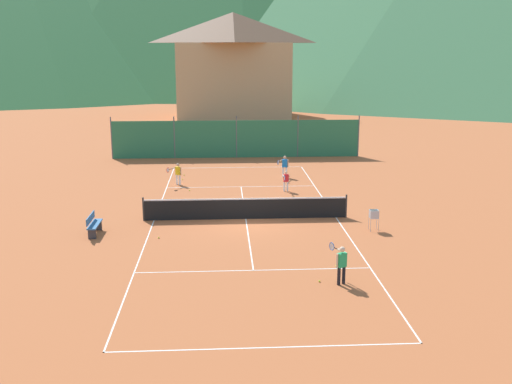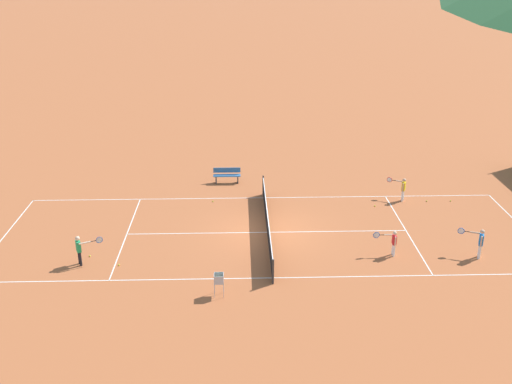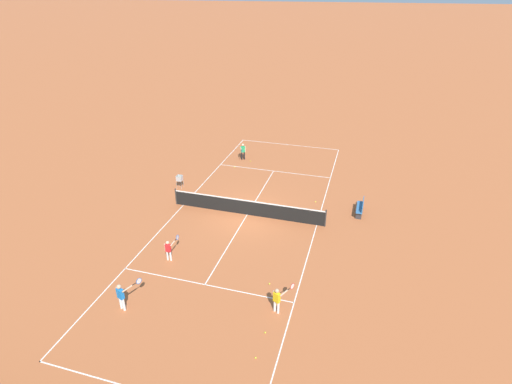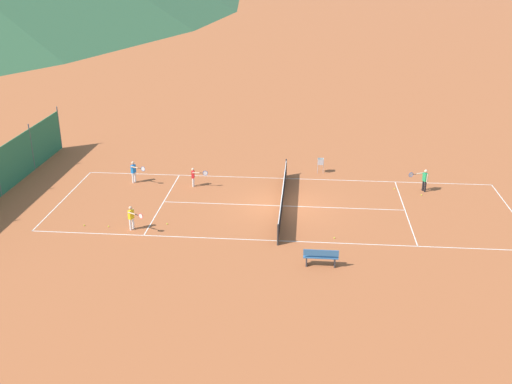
{
  "view_description": "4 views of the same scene",
  "coord_description": "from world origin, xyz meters",
  "px_view_note": "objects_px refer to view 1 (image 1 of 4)",
  "views": [
    {
      "loc": [
        -1.04,
        -25.86,
        7.51
      ],
      "look_at": [
        0.52,
        1.09,
        0.98
      ],
      "focal_mm": 42.0,
      "sensor_mm": 36.0,
      "label": 1
    },
    {
      "loc": [
        24.63,
        -1.27,
        12.02
      ],
      "look_at": [
        -1.67,
        -0.47,
        1.32
      ],
      "focal_mm": 42.0,
      "sensor_mm": 36.0,
      "label": 2
    },
    {
      "loc": [
        -6.14,
        19.19,
        12.07
      ],
      "look_at": [
        -0.18,
        -1.22,
        0.92
      ],
      "focal_mm": 28.0,
      "sensor_mm": 36.0,
      "label": 3
    },
    {
      "loc": [
        -29.08,
        -1.16,
        12.63
      ],
      "look_at": [
        0.05,
        1.41,
        0.73
      ],
      "focal_mm": 42.0,
      "sensor_mm": 36.0,
      "label": 4
    }
  ],
  "objects_px": {
    "tennis_ball_mid_court": "(159,238)",
    "ball_hopper": "(374,216)",
    "tennis_ball_service_box": "(190,190)",
    "tennis_ball_by_net_left": "(182,179)",
    "player_far_baseline": "(178,172)",
    "alpine_chalet": "(233,63)",
    "tennis_ball_by_net_right": "(336,266)",
    "tennis_net": "(246,208)",
    "tennis_ball_alley_left": "(319,281)",
    "player_near_baseline": "(341,262)",
    "courtside_bench": "(94,224)",
    "player_far_service": "(286,179)",
    "player_near_service": "(284,165)",
    "tennis_ball_alley_right": "(184,175)"
  },
  "relations": [
    {
      "from": "ball_hopper",
      "to": "player_near_baseline",
      "type": "bearing_deg",
      "value": -113.91
    },
    {
      "from": "player_near_baseline",
      "to": "ball_hopper",
      "type": "distance_m",
      "value": 6.24
    },
    {
      "from": "player_far_baseline",
      "to": "courtside_bench",
      "type": "xyz_separation_m",
      "value": [
        -2.82,
        -9.03,
        -0.26
      ]
    },
    {
      "from": "tennis_net",
      "to": "courtside_bench",
      "type": "height_order",
      "value": "tennis_net"
    },
    {
      "from": "player_near_service",
      "to": "alpine_chalet",
      "type": "bearing_deg",
      "value": 94.05
    },
    {
      "from": "player_far_baseline",
      "to": "tennis_ball_alley_left",
      "type": "bearing_deg",
      "value": -69.0
    },
    {
      "from": "tennis_ball_service_box",
      "to": "tennis_net",
      "type": "bearing_deg",
      "value": -63.31
    },
    {
      "from": "player_near_baseline",
      "to": "tennis_ball_mid_court",
      "type": "height_order",
      "value": "player_near_baseline"
    },
    {
      "from": "player_far_service",
      "to": "tennis_ball_mid_court",
      "type": "xyz_separation_m",
      "value": [
        -6.0,
        -7.78,
        -0.62
      ]
    },
    {
      "from": "player_far_baseline",
      "to": "tennis_ball_alley_left",
      "type": "distance_m",
      "value": 15.75
    },
    {
      "from": "tennis_ball_service_box",
      "to": "tennis_ball_alley_right",
      "type": "bearing_deg",
      "value": 97.46
    },
    {
      "from": "tennis_net",
      "to": "tennis_ball_by_net_right",
      "type": "xyz_separation_m",
      "value": [
        2.93,
        -6.22,
        -0.47
      ]
    },
    {
      "from": "player_near_baseline",
      "to": "ball_hopper",
      "type": "xyz_separation_m",
      "value": [
        2.53,
        5.71,
        -0.09
      ]
    },
    {
      "from": "player_near_service",
      "to": "tennis_ball_alley_left",
      "type": "xyz_separation_m",
      "value": [
        -0.55,
        -16.32,
        -0.72
      ]
    },
    {
      "from": "tennis_ball_by_net_right",
      "to": "courtside_bench",
      "type": "xyz_separation_m",
      "value": [
        -9.27,
        4.29,
        0.42
      ]
    },
    {
      "from": "tennis_ball_service_box",
      "to": "ball_hopper",
      "type": "bearing_deg",
      "value": -43.29
    },
    {
      "from": "tennis_ball_service_box",
      "to": "player_far_baseline",
      "type": "bearing_deg",
      "value": 115.48
    },
    {
      "from": "player_near_service",
      "to": "tennis_ball_mid_court",
      "type": "height_order",
      "value": "player_near_service"
    },
    {
      "from": "tennis_ball_by_net_right",
      "to": "courtside_bench",
      "type": "bearing_deg",
      "value": 155.16
    },
    {
      "from": "tennis_ball_service_box",
      "to": "courtside_bench",
      "type": "distance_m",
      "value": 8.3
    },
    {
      "from": "player_near_baseline",
      "to": "tennis_ball_by_net_right",
      "type": "height_order",
      "value": "player_near_baseline"
    },
    {
      "from": "player_far_baseline",
      "to": "tennis_ball_service_box",
      "type": "height_order",
      "value": "player_far_baseline"
    },
    {
      "from": "ball_hopper",
      "to": "alpine_chalet",
      "type": "distance_m",
      "value": 43.76
    },
    {
      "from": "tennis_ball_mid_court",
      "to": "tennis_ball_by_net_left",
      "type": "bearing_deg",
      "value": 88.49
    },
    {
      "from": "tennis_ball_mid_court",
      "to": "tennis_ball_service_box",
      "type": "height_order",
      "value": "same"
    },
    {
      "from": "player_far_service",
      "to": "tennis_ball_by_net_left",
      "type": "height_order",
      "value": "player_far_service"
    },
    {
      "from": "player_far_baseline",
      "to": "alpine_chalet",
      "type": "distance_m",
      "value": 34.61
    },
    {
      "from": "player_far_baseline",
      "to": "tennis_ball_alley_right",
      "type": "distance_m",
      "value": 2.6
    },
    {
      "from": "tennis_ball_alley_right",
      "to": "courtside_bench",
      "type": "relative_size",
      "value": 0.04
    },
    {
      "from": "tennis_ball_mid_court",
      "to": "tennis_ball_alley_right",
      "type": "bearing_deg",
      "value": 88.54
    },
    {
      "from": "tennis_ball_mid_court",
      "to": "ball_hopper",
      "type": "height_order",
      "value": "ball_hopper"
    },
    {
      "from": "tennis_ball_by_net_right",
      "to": "courtside_bench",
      "type": "relative_size",
      "value": 0.04
    },
    {
      "from": "player_far_baseline",
      "to": "tennis_ball_by_net_right",
      "type": "bearing_deg",
      "value": -64.15
    },
    {
      "from": "tennis_ball_alley_left",
      "to": "tennis_ball_alley_right",
      "type": "relative_size",
      "value": 1.0
    },
    {
      "from": "player_near_baseline",
      "to": "tennis_ball_by_net_right",
      "type": "xyz_separation_m",
      "value": [
        0.16,
        1.55,
        -0.72
      ]
    },
    {
      "from": "tennis_ball_by_net_left",
      "to": "player_near_service",
      "type": "bearing_deg",
      "value": 3.48
    },
    {
      "from": "tennis_net",
      "to": "alpine_chalet",
      "type": "bearing_deg",
      "value": 89.49
    },
    {
      "from": "ball_hopper",
      "to": "tennis_ball_alley_left",
      "type": "bearing_deg",
      "value": -120.01
    },
    {
      "from": "player_far_baseline",
      "to": "alpine_chalet",
      "type": "relative_size",
      "value": 0.09
    },
    {
      "from": "ball_hopper",
      "to": "tennis_ball_mid_court",
      "type": "bearing_deg",
      "value": -176.46
    },
    {
      "from": "ball_hopper",
      "to": "tennis_ball_by_net_right",
      "type": "bearing_deg",
      "value": -119.73
    },
    {
      "from": "player_far_service",
      "to": "tennis_ball_by_net_right",
      "type": "height_order",
      "value": "player_far_service"
    },
    {
      "from": "courtside_bench",
      "to": "tennis_ball_by_net_left",
      "type": "bearing_deg",
      "value": 73.76
    },
    {
      "from": "tennis_ball_service_box",
      "to": "courtside_bench",
      "type": "xyz_separation_m",
      "value": [
        -3.55,
        -7.5,
        0.42
      ]
    },
    {
      "from": "tennis_net",
      "to": "tennis_ball_alley_left",
      "type": "xyz_separation_m",
      "value": [
        2.11,
        -7.59,
        -0.47
      ]
    },
    {
      "from": "tennis_ball_service_box",
      "to": "tennis_ball_by_net_left",
      "type": "bearing_deg",
      "value": 101.11
    },
    {
      "from": "tennis_ball_by_net_right",
      "to": "tennis_ball_service_box",
      "type": "relative_size",
      "value": 1.0
    },
    {
      "from": "tennis_ball_by_net_right",
      "to": "tennis_ball_mid_court",
      "type": "xyz_separation_m",
      "value": [
        -6.56,
        3.6,
        0.0
      ]
    },
    {
      "from": "tennis_net",
      "to": "tennis_ball_alley_right",
      "type": "distance_m",
      "value": 10.16
    },
    {
      "from": "player_far_service",
      "to": "ball_hopper",
      "type": "height_order",
      "value": "player_far_service"
    }
  ]
}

